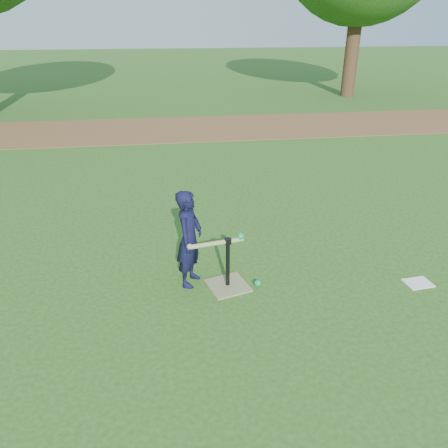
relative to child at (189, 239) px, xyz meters
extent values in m
plane|color=#285116|center=(0.39, 0.15, -0.57)|extent=(80.00, 80.00, 0.00)
cube|color=brown|center=(0.39, 7.65, -0.56)|extent=(24.00, 3.00, 0.01)
imported|color=black|center=(0.00, 0.00, 0.00)|extent=(0.41, 0.49, 1.14)
sphere|color=#0D964F|center=(0.75, -0.19, -0.53)|extent=(0.08, 0.08, 0.08)
cube|color=white|center=(2.60, -0.40, -0.56)|extent=(0.32, 0.26, 0.01)
cube|color=#8B8158|center=(0.41, -0.15, -0.56)|extent=(0.53, 0.53, 0.02)
cylinder|color=black|center=(0.41, -0.15, -0.27)|extent=(0.05, 0.05, 0.55)
cylinder|color=black|center=(0.41, -0.15, 0.02)|extent=(0.08, 0.08, 0.06)
cylinder|color=tan|center=(0.29, -0.17, 0.01)|extent=(0.60, 0.16, 0.05)
sphere|color=tan|center=(-0.01, -0.21, 0.01)|extent=(0.06, 0.06, 0.06)
sphere|color=#0D964F|center=(0.55, -0.12, 0.05)|extent=(0.08, 0.08, 0.08)
cylinder|color=#382316|center=(6.89, 12.15, 1.14)|extent=(0.50, 0.50, 3.42)
camera|label=1|loc=(-0.22, -4.30, 2.24)|focal=35.00mm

